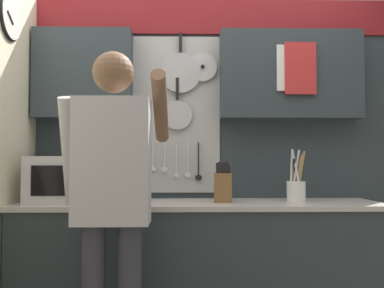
{
  "coord_description": "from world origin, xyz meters",
  "views": [
    {
      "loc": [
        -0.11,
        -2.72,
        1.16
      ],
      "look_at": [
        -0.05,
        0.18,
        1.29
      ],
      "focal_mm": 40.0,
      "sensor_mm": 36.0,
      "label": 1
    }
  ],
  "objects": [
    {
      "name": "base_cabinet_counter",
      "position": [
        0.0,
        -0.0,
        0.45
      ],
      "size": [
        2.28,
        0.59,
        0.91
      ],
      "color": "#2D383D",
      "rests_on": "ground_plane"
    },
    {
      "name": "back_wall_unit",
      "position": [
        0.02,
        0.26,
        1.42
      ],
      "size": [
        2.85,
        0.23,
        2.32
      ],
      "color": "#2D383D",
      "rests_on": "ground_plane"
    },
    {
      "name": "microwave",
      "position": [
        -0.8,
        -0.01,
        1.05
      ],
      "size": [
        0.53,
        0.36,
        0.29
      ],
      "color": "silver",
      "rests_on": "base_cabinet_counter"
    },
    {
      "name": "knife_block",
      "position": [
        0.14,
        -0.01,
        1.01
      ],
      "size": [
        0.12,
        0.16,
        0.26
      ],
      "color": "brown",
      "rests_on": "base_cabinet_counter"
    },
    {
      "name": "utensil_crock",
      "position": [
        0.61,
        -0.01,
        0.99
      ],
      "size": [
        0.12,
        0.12,
        0.34
      ],
      "color": "white",
      "rests_on": "base_cabinet_counter"
    },
    {
      "name": "person",
      "position": [
        -0.47,
        -0.53,
        1.04
      ],
      "size": [
        0.54,
        0.61,
        1.73
      ],
      "color": "#383842",
      "rests_on": "ground_plane"
    }
  ]
}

